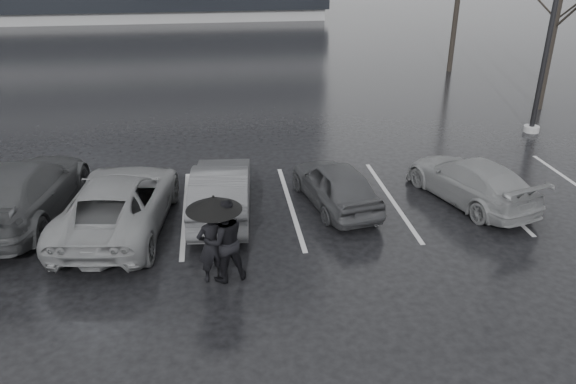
{
  "coord_description": "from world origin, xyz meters",
  "views": [
    {
      "loc": [
        -1.27,
        -10.87,
        6.72
      ],
      "look_at": [
        0.33,
        1.0,
        1.1
      ],
      "focal_mm": 35.0,
      "sensor_mm": 36.0,
      "label": 1
    }
  ],
  "objects_px": {
    "tree_ne": "(557,7)",
    "car_west_c": "(23,190)",
    "car_east": "(471,180)",
    "car_west_a": "(221,190)",
    "car_west_b": "(119,202)",
    "pedestrian_right": "(224,241)",
    "pedestrian_left": "(211,245)",
    "car_main": "(335,184)",
    "tree_east": "(558,8)"
  },
  "relations": [
    {
      "from": "car_west_c",
      "to": "car_east",
      "type": "xyz_separation_m",
      "value": [
        11.65,
        -0.58,
        -0.15
      ]
    },
    {
      "from": "car_west_b",
      "to": "pedestrian_right",
      "type": "distance_m",
      "value": 3.6
    },
    {
      "from": "tree_east",
      "to": "car_west_b",
      "type": "bearing_deg",
      "value": -152.52
    },
    {
      "from": "car_west_a",
      "to": "car_west_c",
      "type": "relative_size",
      "value": 0.79
    },
    {
      "from": "car_west_b",
      "to": "car_east",
      "type": "distance_m",
      "value": 9.18
    },
    {
      "from": "car_west_c",
      "to": "tree_ne",
      "type": "distance_m",
      "value": 23.73
    },
    {
      "from": "pedestrian_right",
      "to": "tree_ne",
      "type": "bearing_deg",
      "value": -151.55
    },
    {
      "from": "car_west_a",
      "to": "pedestrian_right",
      "type": "height_order",
      "value": "pedestrian_right"
    },
    {
      "from": "pedestrian_left",
      "to": "tree_ne",
      "type": "height_order",
      "value": "tree_ne"
    },
    {
      "from": "car_main",
      "to": "tree_east",
      "type": "bearing_deg",
      "value": -154.29
    },
    {
      "from": "car_west_c",
      "to": "tree_east",
      "type": "bearing_deg",
      "value": -151.85
    },
    {
      "from": "pedestrian_left",
      "to": "pedestrian_right",
      "type": "bearing_deg",
      "value": 159.53
    },
    {
      "from": "pedestrian_left",
      "to": "car_west_b",
      "type": "bearing_deg",
      "value": -70.49
    },
    {
      "from": "car_west_a",
      "to": "car_east",
      "type": "bearing_deg",
      "value": -176.4
    },
    {
      "from": "car_west_c",
      "to": "pedestrian_left",
      "type": "bearing_deg",
      "value": 149.59
    },
    {
      "from": "tree_ne",
      "to": "pedestrian_left",
      "type": "bearing_deg",
      "value": -137.29
    },
    {
      "from": "car_west_b",
      "to": "car_west_c",
      "type": "xyz_separation_m",
      "value": [
        -2.48,
        0.91,
        0.06
      ]
    },
    {
      "from": "car_east",
      "to": "pedestrian_right",
      "type": "height_order",
      "value": "pedestrian_right"
    },
    {
      "from": "car_east",
      "to": "pedestrian_right",
      "type": "bearing_deg",
      "value": 5.99
    },
    {
      "from": "car_west_b",
      "to": "pedestrian_left",
      "type": "relative_size",
      "value": 3.01
    },
    {
      "from": "car_west_a",
      "to": "car_west_c",
      "type": "xyz_separation_m",
      "value": [
        -4.97,
        0.48,
        0.08
      ]
    },
    {
      "from": "car_east",
      "to": "pedestrian_right",
      "type": "relative_size",
      "value": 2.24
    },
    {
      "from": "car_west_b",
      "to": "car_east",
      "type": "xyz_separation_m",
      "value": [
        9.17,
        0.33,
        -0.1
      ]
    },
    {
      "from": "car_west_b",
      "to": "pedestrian_right",
      "type": "height_order",
      "value": "pedestrian_right"
    },
    {
      "from": "car_west_c",
      "to": "pedestrian_right",
      "type": "height_order",
      "value": "pedestrian_right"
    },
    {
      "from": "car_west_c",
      "to": "pedestrian_right",
      "type": "xyz_separation_m",
      "value": [
        4.97,
        -3.51,
        0.17
      ]
    },
    {
      "from": "car_west_a",
      "to": "car_west_c",
      "type": "distance_m",
      "value": 5.0
    },
    {
      "from": "car_west_b",
      "to": "pedestrian_left",
      "type": "bearing_deg",
      "value": 137.53
    },
    {
      "from": "car_east",
      "to": "pedestrian_left",
      "type": "height_order",
      "value": "pedestrian_left"
    },
    {
      "from": "car_west_b",
      "to": "car_west_c",
      "type": "distance_m",
      "value": 2.64
    },
    {
      "from": "tree_ne",
      "to": "tree_east",
      "type": "bearing_deg",
      "value": -122.01
    },
    {
      "from": "car_east",
      "to": "tree_ne",
      "type": "height_order",
      "value": "tree_ne"
    },
    {
      "from": "car_main",
      "to": "car_west_a",
      "type": "xyz_separation_m",
      "value": [
        -3.01,
        -0.1,
        0.06
      ]
    },
    {
      "from": "car_west_c",
      "to": "pedestrian_left",
      "type": "relative_size",
      "value": 3.13
    },
    {
      "from": "car_main",
      "to": "tree_ne",
      "type": "xyz_separation_m",
      "value": [
        12.72,
        11.65,
        2.89
      ]
    },
    {
      "from": "car_west_a",
      "to": "car_east",
      "type": "relative_size",
      "value": 0.99
    },
    {
      "from": "tree_ne",
      "to": "car_west_a",
      "type": "bearing_deg",
      "value": -143.24
    },
    {
      "from": "car_west_a",
      "to": "pedestrian_left",
      "type": "distance_m",
      "value": 3.04
    },
    {
      "from": "car_west_a",
      "to": "tree_ne",
      "type": "bearing_deg",
      "value": -138.76
    },
    {
      "from": "car_west_a",
      "to": "pedestrian_left",
      "type": "height_order",
      "value": "pedestrian_left"
    },
    {
      "from": "tree_ne",
      "to": "car_west_c",
      "type": "bearing_deg",
      "value": -151.44
    },
    {
      "from": "car_west_c",
      "to": "car_east",
      "type": "relative_size",
      "value": 1.26
    },
    {
      "from": "car_main",
      "to": "pedestrian_left",
      "type": "bearing_deg",
      "value": 32.49
    },
    {
      "from": "car_east",
      "to": "pedestrian_left",
      "type": "relative_size",
      "value": 2.49
    },
    {
      "from": "pedestrian_left",
      "to": "tree_east",
      "type": "relative_size",
      "value": 0.21
    },
    {
      "from": "car_west_b",
      "to": "car_west_c",
      "type": "relative_size",
      "value": 0.96
    },
    {
      "from": "car_main",
      "to": "tree_east",
      "type": "relative_size",
      "value": 0.45
    },
    {
      "from": "pedestrian_left",
      "to": "pedestrian_right",
      "type": "height_order",
      "value": "pedestrian_right"
    },
    {
      "from": "tree_east",
      "to": "tree_ne",
      "type": "relative_size",
      "value": 1.14
    },
    {
      "from": "tree_east",
      "to": "pedestrian_left",
      "type": "bearing_deg",
      "value": -141.42
    }
  ]
}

